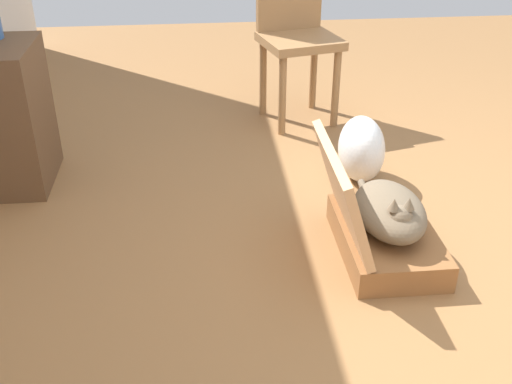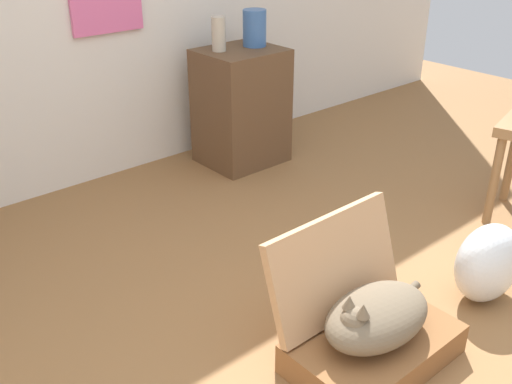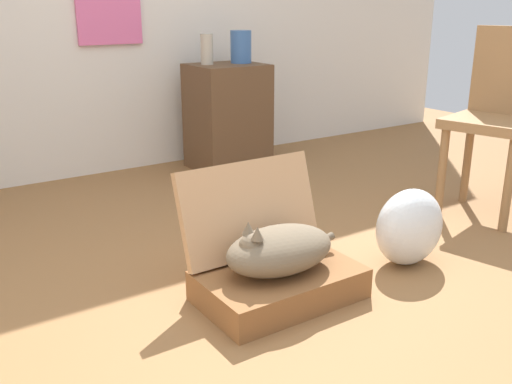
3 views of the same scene
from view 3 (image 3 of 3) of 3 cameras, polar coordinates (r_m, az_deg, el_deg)
The scene contains 9 objects.
ground_plane at distance 2.16m, azimuth 4.79°, elevation -11.79°, with size 7.68×7.68×0.00m, color olive.
suitcase_base at distance 2.22m, azimuth 2.33°, elevation -9.17°, with size 0.60×0.38×0.12m, color brown.
suitcase_lid at distance 2.27m, azimuth -0.63°, elevation -1.66°, with size 0.60×0.38×0.04m, color tan.
cat at distance 2.15m, azimuth 2.24°, elevation -5.74°, with size 0.52×0.28×0.21m.
plastic_bag_white at distance 2.55m, azimuth 15.01°, elevation -3.38°, with size 0.33×0.23×0.34m, color silver.
side_table at distance 3.91m, azimuth -2.85°, elevation 7.46°, with size 0.48×0.41×0.70m, color brown.
vase_tall at distance 3.84m, azimuth -4.92°, elevation 13.96°, with size 0.08×0.08×0.19m, color #B7AD99.
vase_short at distance 3.93m, azimuth -1.51°, elevation 14.24°, with size 0.14×0.14×0.21m, color #38609E.
chair at distance 3.24m, azimuth 23.00°, elevation 7.23°, with size 0.49×0.51×0.97m.
Camera 3 is at (-1.18, -1.45, 1.07)m, focal length 40.22 mm.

